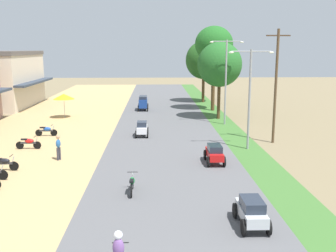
# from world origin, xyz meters

# --- Properties ---
(shophouse_far) EXTENTS (8.54, 12.60, 6.90)m
(shophouse_far) POSITION_xyz_m (-19.97, 40.75, 3.46)
(shophouse_far) COLOR beige
(shophouse_far) RESTS_ON ground
(parked_motorbike_fifth) EXTENTS (1.80, 0.54, 0.94)m
(parked_motorbike_fifth) POSITION_xyz_m (-9.89, 13.79, 0.55)
(parked_motorbike_fifth) COLOR black
(parked_motorbike_fifth) RESTS_ON dirt_shoulder
(parked_motorbike_sixth) EXTENTS (1.80, 0.54, 0.94)m
(parked_motorbike_sixth) POSITION_xyz_m (-10.01, 18.92, 0.55)
(parked_motorbike_sixth) COLOR black
(parked_motorbike_sixth) RESTS_ON dirt_shoulder
(parked_motorbike_seventh) EXTENTS (1.80, 0.54, 0.94)m
(parked_motorbike_seventh) POSITION_xyz_m (-9.88, 23.19, 0.55)
(parked_motorbike_seventh) COLOR black
(parked_motorbike_seventh) RESTS_ON dirt_shoulder
(vendor_umbrella) EXTENTS (2.20, 2.20, 2.52)m
(vendor_umbrella) POSITION_xyz_m (-10.32, 31.91, 2.31)
(vendor_umbrella) COLOR #99999E
(vendor_umbrella) RESTS_ON dirt_shoulder
(pedestrian_on_shoulder) EXTENTS (0.39, 0.43, 1.62)m
(pedestrian_on_shoulder) POSITION_xyz_m (-7.17, 15.99, 0.96)
(pedestrian_on_shoulder) COLOR #33333D
(pedestrian_on_shoulder) RESTS_ON dirt_shoulder
(median_tree_nearest) EXTENTS (4.48, 4.48, 7.81)m
(median_tree_nearest) POSITION_xyz_m (5.69, 30.86, 5.60)
(median_tree_nearest) COLOR #4C351E
(median_tree_nearest) RESTS_ON median_strip
(median_tree_second) EXTENTS (4.33, 4.33, 9.66)m
(median_tree_second) POSITION_xyz_m (5.90, 36.38, 7.62)
(median_tree_second) COLOR #4C351E
(median_tree_second) RESTS_ON median_strip
(median_tree_third) EXTENTS (4.78, 4.78, 8.14)m
(median_tree_third) POSITION_xyz_m (5.67, 43.59, 5.67)
(median_tree_third) COLOR #4C351E
(median_tree_third) RESTS_ON median_strip
(streetlamp_near) EXTENTS (3.16, 0.20, 7.09)m
(streetlamp_near) POSITION_xyz_m (5.80, 18.45, 4.19)
(streetlamp_near) COLOR gray
(streetlamp_near) RESTS_ON median_strip
(streetlamp_mid) EXTENTS (3.16, 0.20, 7.93)m
(streetlamp_mid) POSITION_xyz_m (5.80, 27.84, 4.62)
(streetlamp_mid) COLOR gray
(streetlamp_mid) RESTS_ON median_strip
(utility_pole_near) EXTENTS (1.80, 0.20, 8.64)m
(utility_pole_near) POSITION_xyz_m (8.27, 20.48, 4.51)
(utility_pole_near) COLOR brown
(utility_pole_near) RESTS_ON ground
(car_sedan_silver) EXTENTS (1.10, 2.26, 1.19)m
(car_sedan_silver) POSITION_xyz_m (2.97, 5.90, 0.74)
(car_sedan_silver) COLOR #B7BCC1
(car_sedan_silver) RESTS_ON road_strip
(car_sedan_red) EXTENTS (1.10, 2.26, 1.19)m
(car_sedan_red) POSITION_xyz_m (2.83, 14.87, 0.74)
(car_sedan_red) COLOR red
(car_sedan_red) RESTS_ON road_strip
(car_hatchback_white) EXTENTS (1.04, 2.00, 1.23)m
(car_hatchback_white) POSITION_xyz_m (-1.97, 22.81, 0.75)
(car_hatchback_white) COLOR silver
(car_hatchback_white) RESTS_ON road_strip
(car_van_blue) EXTENTS (1.19, 2.41, 1.67)m
(car_van_blue) POSITION_xyz_m (-2.24, 36.71, 1.02)
(car_van_blue) COLOR navy
(car_van_blue) RESTS_ON road_strip
(motorbike_ahead_third) EXTENTS (0.54, 1.80, 0.94)m
(motorbike_ahead_third) POSITION_xyz_m (-2.08, 9.88, 0.57)
(motorbike_ahead_third) COLOR black
(motorbike_ahead_third) RESTS_ON road_strip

